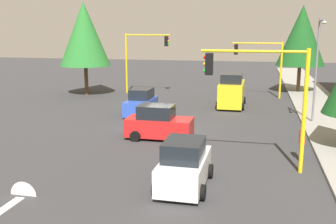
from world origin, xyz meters
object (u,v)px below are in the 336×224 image
(car_blue, at_px, (141,103))
(delivery_van_yellow, at_px, (232,91))
(traffic_signal_far_right, at_px, (143,52))
(tree_opposite_side, at_px, (84,34))
(pedestrian_crossing, at_px, (302,143))
(traffic_signal_far_left, at_px, (261,58))
(car_red, at_px, (159,123))
(street_lamp_curbside, at_px, (318,60))
(tree_roadside_far, at_px, (302,36))
(car_white, at_px, (184,165))
(traffic_signal_near_left, at_px, (262,85))

(car_blue, bearing_deg, delivery_van_yellow, 128.48)
(traffic_signal_far_right, relative_size, tree_opposite_side, 0.66)
(pedestrian_crossing, bearing_deg, traffic_signal_far_left, -173.63)
(car_blue, bearing_deg, car_red, 25.84)
(street_lamp_curbside, bearing_deg, car_blue, -91.65)
(traffic_signal_far_left, height_order, car_red, traffic_signal_far_left)
(traffic_signal_far_left, distance_m, pedestrian_crossing, 18.68)
(traffic_signal_far_right, xyz_separation_m, car_blue, (10.04, 2.84, -3.29))
(tree_roadside_far, xyz_separation_m, car_white, (26.75, -6.70, -4.83))
(traffic_signal_near_left, xyz_separation_m, pedestrian_crossing, (-1.64, 2.01, -2.95))
(delivery_van_yellow, height_order, pedestrian_crossing, delivery_van_yellow)
(tree_roadside_far, distance_m, car_white, 28.00)
(car_red, xyz_separation_m, pedestrian_crossing, (2.36, 7.68, 0.01))
(tree_opposite_side, relative_size, car_white, 2.40)
(street_lamp_curbside, height_order, car_blue, street_lamp_curbside)
(tree_opposite_side, bearing_deg, tree_roadside_far, 106.31)
(traffic_signal_near_left, height_order, tree_roadside_far, tree_roadside_far)
(traffic_signal_far_left, height_order, tree_opposite_side, tree_opposite_side)
(traffic_signal_near_left, height_order, car_red, traffic_signal_near_left)
(car_red, height_order, car_white, same)
(traffic_signal_far_right, height_order, car_blue, traffic_signal_far_right)
(traffic_signal_far_left, relative_size, pedestrian_crossing, 3.07)
(car_blue, bearing_deg, car_white, 24.13)
(tree_opposite_side, relative_size, car_blue, 2.39)
(car_white, bearing_deg, traffic_signal_near_left, 133.82)
(traffic_signal_near_left, bearing_deg, tree_opposite_side, -137.21)
(traffic_signal_far_right, height_order, street_lamp_curbside, street_lamp_curbside)
(tree_roadside_far, relative_size, pedestrian_crossing, 5.12)
(traffic_signal_far_right, height_order, tree_opposite_side, tree_opposite_side)
(delivery_van_yellow, bearing_deg, traffic_signal_far_left, 156.21)
(street_lamp_curbside, height_order, tree_roadside_far, tree_roadside_far)
(delivery_van_yellow, xyz_separation_m, car_white, (17.72, -0.61, -0.39))
(car_white, bearing_deg, pedestrian_crossing, 132.01)
(street_lamp_curbside, bearing_deg, pedestrian_crossing, -10.86)
(car_red, bearing_deg, tree_opposite_side, -141.87)
(tree_roadside_far, bearing_deg, tree_opposite_side, -73.69)
(tree_opposite_side, relative_size, car_red, 2.35)
(street_lamp_curbside, relative_size, pedestrian_crossing, 4.12)
(traffic_signal_near_left, distance_m, delivery_van_yellow, 15.35)
(traffic_signal_far_right, relative_size, delivery_van_yellow, 1.24)
(traffic_signal_far_left, relative_size, car_white, 1.40)
(traffic_signal_near_left, xyz_separation_m, delivery_van_yellow, (-14.97, -2.26, -2.58))
(delivery_van_yellow, bearing_deg, traffic_signal_near_left, 8.57)
(tree_roadside_far, xyz_separation_m, pedestrian_crossing, (22.36, -1.83, -4.82))
(traffic_signal_far_left, height_order, car_white, traffic_signal_far_left)
(pedestrian_crossing, bearing_deg, tree_opposite_side, -131.22)
(car_red, bearing_deg, pedestrian_crossing, 72.95)
(car_white, bearing_deg, street_lamp_curbside, 152.61)
(car_red, relative_size, car_white, 1.02)
(car_white, relative_size, car_blue, 0.99)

